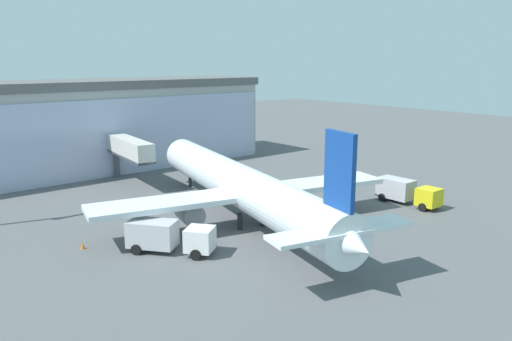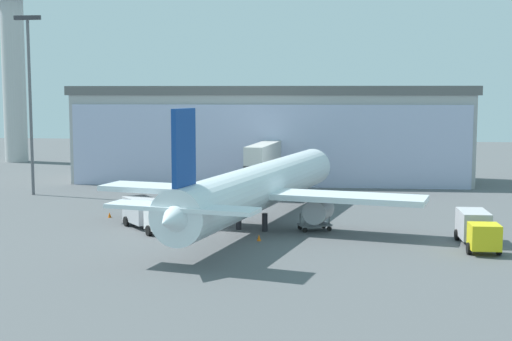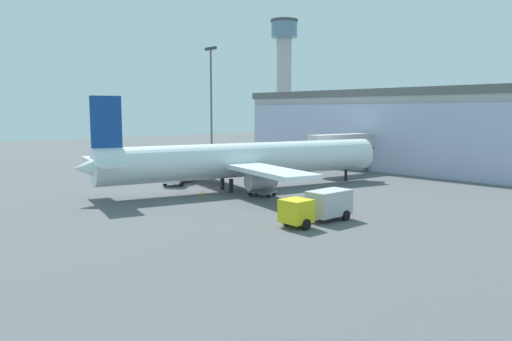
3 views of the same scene
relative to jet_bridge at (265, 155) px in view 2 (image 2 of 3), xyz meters
name	(u,v)px [view 2 (image 2 of 3)]	position (x,y,z in m)	size (l,w,h in m)	color
ground	(228,233)	(-0.38, -25.22, -4.66)	(240.00, 240.00, 0.00)	#545659
terminal_building	(271,134)	(-0.38, 11.80, 1.86)	(54.02, 14.67, 13.02)	#A2A2A2
jet_bridge	(265,155)	(0.00, 0.00, 0.00)	(3.40, 13.18, 6.04)	beige
control_tower	(13,49)	(-47.83, 33.50, 15.09)	(7.14, 7.14, 33.23)	#B1B1B1
apron_light_mast	(30,91)	(-27.30, -5.14, 7.69)	(3.20, 0.40, 21.12)	#59595E
airplane	(260,187)	(2.01, -21.69, -1.06)	(30.27, 39.80, 11.12)	white
catering_truck	(147,213)	(-7.83, -24.43, -3.19)	(6.28, 7.08, 2.65)	silver
fuel_truck	(477,228)	(20.12, -28.27, -3.19)	(2.63, 7.35, 2.65)	yellow
baggage_cart	(315,225)	(7.07, -23.13, -4.15)	(3.19, 2.51, 1.50)	slate
safety_cone_nose	(259,238)	(2.70, -28.24, -4.38)	(0.36, 0.36, 0.55)	orange
safety_cone_wingtip	(110,215)	(-13.15, -19.14, -4.38)	(0.36, 0.36, 0.55)	orange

